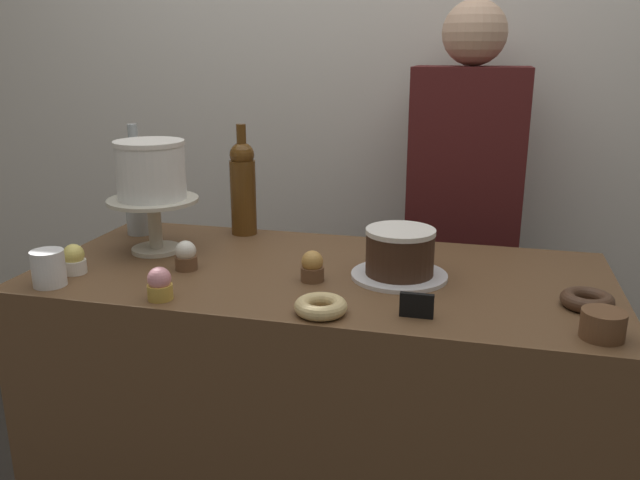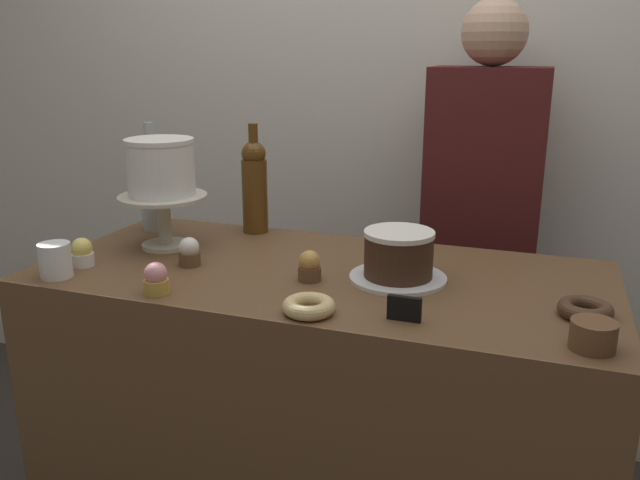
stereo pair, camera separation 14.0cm
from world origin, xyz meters
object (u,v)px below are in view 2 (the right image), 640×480
(wine_bottle_amber, at_px, (255,185))
(coffee_cup_ceramic, at_px, (55,260))
(cupcake_vanilla, at_px, (189,252))
(cupcake_lemon, at_px, (82,253))
(barista_figure, at_px, (479,243))
(wine_bottle_clear, at_px, (152,183))
(cake_stand_pedestal, at_px, (164,212))
(chocolate_round_cake, at_px, (399,253))
(price_sign_chalkboard, at_px, (404,309))
(cookie_stack, at_px, (593,335))
(cupcake_caramel, at_px, (311,267))
(donut_glazed, at_px, (309,306))
(cupcake_strawberry, at_px, (156,279))
(white_layer_cake, at_px, (161,167))
(donut_chocolate, at_px, (585,309))

(wine_bottle_amber, relative_size, coffee_cup_ceramic, 3.83)
(cupcake_vanilla, bearing_deg, wine_bottle_amber, 86.11)
(cupcake_lemon, relative_size, barista_figure, 0.05)
(wine_bottle_clear, height_order, barista_figure, barista_figure)
(cake_stand_pedestal, relative_size, chocolate_round_cake, 1.45)
(price_sign_chalkboard, bearing_deg, wine_bottle_amber, 138.21)
(cookie_stack, height_order, coffee_cup_ceramic, coffee_cup_ceramic)
(cupcake_caramel, bearing_deg, barista_figure, 66.40)
(cupcake_vanilla, distance_m, cookie_stack, 0.96)
(cake_stand_pedestal, distance_m, wine_bottle_amber, 0.29)
(cupcake_vanilla, xyz_separation_m, donut_glazed, (0.40, -0.19, -0.02))
(cupcake_caramel, relative_size, barista_figure, 0.05)
(cake_stand_pedestal, height_order, donut_glazed, cake_stand_pedestal)
(donut_glazed, height_order, barista_figure, barista_figure)
(wine_bottle_amber, xyz_separation_m, cupcake_vanilla, (-0.02, -0.35, -0.11))
(chocolate_round_cake, xyz_separation_m, donut_glazed, (-0.13, -0.27, -0.05))
(cupcake_strawberry, height_order, cupcake_vanilla, same)
(chocolate_round_cake, relative_size, cupcake_lemon, 2.25)
(cake_stand_pedestal, relative_size, barista_figure, 0.15)
(donut_glazed, xyz_separation_m, coffee_cup_ceramic, (-0.66, 0.01, 0.03))
(chocolate_round_cake, relative_size, coffee_cup_ceramic, 1.96)
(white_layer_cake, bearing_deg, barista_figure, 37.41)
(donut_chocolate, distance_m, coffee_cup_ceramic, 1.21)
(chocolate_round_cake, height_order, donut_glazed, chocolate_round_cake)
(cupcake_strawberry, relative_size, donut_glazed, 0.66)
(cake_stand_pedestal, xyz_separation_m, coffee_cup_ceramic, (-0.11, -0.30, -0.06))
(chocolate_round_cake, relative_size, wine_bottle_clear, 0.51)
(cupcake_vanilla, bearing_deg, cupcake_strawberry, -80.67)
(wine_bottle_clear, height_order, cupcake_vanilla, wine_bottle_clear)
(cake_stand_pedestal, relative_size, cookie_stack, 2.88)
(cupcake_caramel, relative_size, price_sign_chalkboard, 1.06)
(cake_stand_pedestal, distance_m, price_sign_chalkboard, 0.79)
(cake_stand_pedestal, xyz_separation_m, chocolate_round_cake, (0.67, -0.04, -0.04))
(wine_bottle_clear, bearing_deg, cookie_stack, -19.89)
(barista_figure, bearing_deg, chocolate_round_cake, -100.88)
(wine_bottle_clear, bearing_deg, cupcake_strawberry, -56.46)
(cupcake_caramel, height_order, price_sign_chalkboard, cupcake_caramel)
(cupcake_caramel, height_order, coffee_cup_ceramic, coffee_cup_ceramic)
(wine_bottle_amber, relative_size, price_sign_chalkboard, 4.65)
(cake_stand_pedestal, relative_size, cupcake_vanilla, 3.25)
(donut_glazed, relative_size, barista_figure, 0.07)
(cake_stand_pedestal, distance_m, cupcake_strawberry, 0.37)
(cupcake_strawberry, distance_m, price_sign_chalkboard, 0.56)
(wine_bottle_amber, bearing_deg, barista_figure, 31.25)
(cupcake_strawberry, height_order, coffee_cup_ceramic, coffee_cup_ceramic)
(white_layer_cake, height_order, coffee_cup_ceramic, white_layer_cake)
(cake_stand_pedestal, relative_size, coffee_cup_ceramic, 2.84)
(cake_stand_pedestal, xyz_separation_m, cupcake_strawberry, (0.18, -0.32, -0.07))
(wine_bottle_clear, bearing_deg, cupcake_vanilla, -44.05)
(price_sign_chalkboard, bearing_deg, barista_figure, 86.24)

